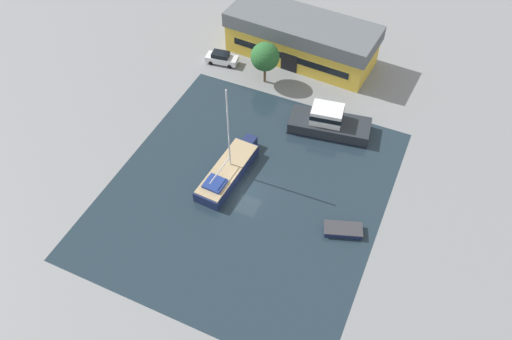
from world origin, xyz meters
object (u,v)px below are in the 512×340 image
at_px(warehouse_building, 301,38).
at_px(quay_tree_near_building, 265,57).
at_px(sailboat_moored, 228,171).
at_px(parked_car, 222,58).
at_px(small_dinghy, 343,230).
at_px(motor_cruiser, 329,123).

bearing_deg(warehouse_building, quay_tree_near_building, -103.84).
xyz_separation_m(quay_tree_near_building, sailboat_moored, (2.90, -16.47, -3.11)).
relative_size(quay_tree_near_building, parked_car, 1.27).
xyz_separation_m(sailboat_moored, small_dinghy, (13.62, -1.94, -0.42)).
bearing_deg(warehouse_building, sailboat_moored, -84.26).
height_order(quay_tree_near_building, sailboat_moored, sailboat_moored).
bearing_deg(small_dinghy, sailboat_moored, 62.75).
height_order(warehouse_building, sailboat_moored, sailboat_moored).
xyz_separation_m(quay_tree_near_building, small_dinghy, (16.52, -18.42, -3.53)).
bearing_deg(small_dinghy, warehouse_building, 10.17).
height_order(warehouse_building, quay_tree_near_building, quay_tree_near_building).
bearing_deg(parked_car, small_dinghy, 42.17).
bearing_deg(small_dinghy, parked_car, 30.87).
bearing_deg(motor_cruiser, warehouse_building, 24.99).
xyz_separation_m(warehouse_building, quay_tree_near_building, (-2.27, -6.98, 0.98)).
bearing_deg(motor_cruiser, sailboat_moored, 137.24).
bearing_deg(motor_cruiser, parked_car, 60.77).
distance_m(warehouse_building, quay_tree_near_building, 7.40).
distance_m(parked_car, small_dinghy, 30.53).
bearing_deg(sailboat_moored, parked_car, 122.19).
xyz_separation_m(warehouse_building, motor_cruiser, (8.19, -12.20, -1.71)).
distance_m(parked_car, motor_cruiser, 18.48).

